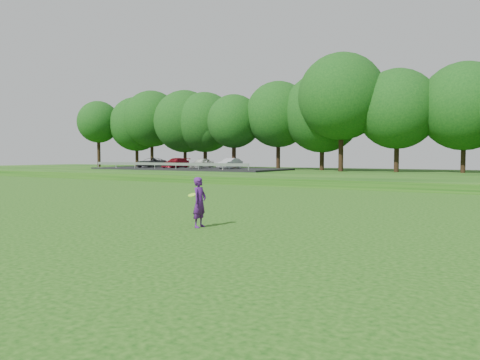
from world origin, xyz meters
The scene contains 6 objects.
ground centered at (0.00, 0.00, 0.00)m, with size 140.00×140.00×0.00m, color #0F3D0B.
berm centered at (0.00, 34.00, 0.30)m, with size 130.00×30.00×0.60m, color #0F3D0B.
walking_path centered at (0.00, 20.00, 0.02)m, with size 130.00×1.60×0.04m, color gray.
treeline centered at (0.00, 38.00, 8.10)m, with size 104.00×7.00×15.00m, color #0E3C10, non-canonical shape.
parking_lot centered at (-24.46, 32.80, 1.01)m, with size 24.00×9.00×1.38m.
woman centered at (2.28, 0.44, 0.80)m, with size 0.48×0.65×1.60m.
Camera 1 is at (11.18, -11.34, 2.28)m, focal length 35.00 mm.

